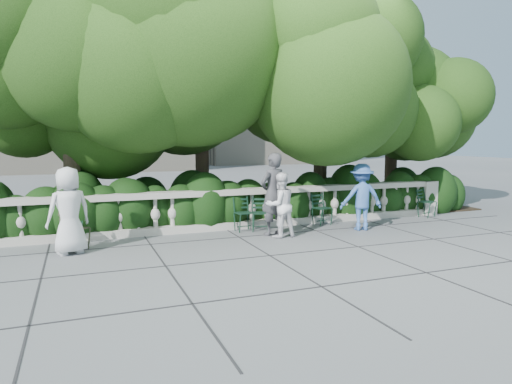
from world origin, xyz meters
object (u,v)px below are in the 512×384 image
object	(u,v)px
chair_c	(260,232)
chair_d	(326,226)
chair_b	(74,246)
person_older_blue	(361,197)
person_woman_grey	(273,194)
chair_e	(246,232)
person_businessman	(69,211)
chair_f	(431,218)
person_casual_man	(280,205)
chair_weathered	(83,251)

from	to	relation	value
chair_c	chair_d	xyz separation A→B (m)	(1.88, 0.14, 0.00)
chair_b	person_older_blue	xyz separation A→B (m)	(6.62, -0.69, 0.82)
person_woman_grey	chair_e	bearing A→B (deg)	-65.99
chair_b	person_businessman	xyz separation A→B (m)	(-0.05, -0.65, 0.85)
chair_f	person_casual_man	world-z (taller)	person_casual_man
chair_weathered	person_casual_man	size ratio (longest dim) A/B	0.57
chair_c	person_woman_grey	distance (m)	1.05
person_businessman	chair_f	bearing A→B (deg)	162.57
chair_c	person_casual_man	bearing A→B (deg)	-50.45
person_businessman	person_casual_man	world-z (taller)	person_businessman
chair_c	chair_d	world-z (taller)	same
chair_b	chair_f	xyz separation A→B (m)	(9.50, 0.05, 0.00)
chair_e	person_woman_grey	bearing A→B (deg)	-50.54
person_businessman	person_older_blue	world-z (taller)	person_businessman
chair_c	person_casual_man	xyz separation A→B (m)	(0.22, -0.67, 0.74)
chair_d	person_woman_grey	world-z (taller)	person_woman_grey
chair_f	person_woman_grey	world-z (taller)	person_woman_grey
chair_e	person_woman_grey	size ratio (longest dim) A/B	0.44
chair_c	person_older_blue	xyz separation A→B (m)	(2.43, -0.62, 0.82)
person_older_blue	chair_c	bearing A→B (deg)	-2.68
chair_f	person_woman_grey	bearing A→B (deg)	165.66
chair_c	person_woman_grey	xyz separation A→B (m)	(0.17, -0.37, 0.96)
chair_d	chair_f	xyz separation A→B (m)	(3.43, -0.02, 0.00)
person_woman_grey	person_casual_man	xyz separation A→B (m)	(0.05, -0.30, -0.22)
chair_b	chair_f	bearing A→B (deg)	0.31
chair_f	person_older_blue	size ratio (longest dim) A/B	0.51
chair_b	person_businessman	size ratio (longest dim) A/B	0.49
chair_b	person_businessman	distance (m)	1.07
chair_e	chair_f	distance (m)	5.63
person_businessman	chair_e	bearing A→B (deg)	168.61
person_older_blue	chair_e	bearing A→B (deg)	-3.64
person_woman_grey	person_businessman	bearing A→B (deg)	-16.84
person_woman_grey	chair_c	bearing A→B (deg)	-85.26
chair_d	chair_e	xyz separation A→B (m)	(-2.19, -0.01, 0.00)
chair_f	chair_weathered	bearing A→B (deg)	163.66
chair_b	chair_e	world-z (taller)	same
chair_c	person_woman_grey	world-z (taller)	person_woman_grey
chair_c	chair_e	world-z (taller)	same
chair_b	chair_e	xyz separation A→B (m)	(3.88, 0.06, 0.00)
person_businessman	person_older_blue	xyz separation A→B (m)	(6.66, -0.04, -0.03)
person_casual_man	person_older_blue	world-z (taller)	person_older_blue
chair_b	person_businessman	bearing A→B (deg)	-94.19
chair_d	chair_e	size ratio (longest dim) A/B	1.00
person_businessman	chair_d	bearing A→B (deg)	165.07
chair_f	person_casual_man	bearing A→B (deg)	169.01
chair_b	person_casual_man	size ratio (longest dim) A/B	0.57
chair_f	chair_e	bearing A→B (deg)	160.11
chair_d	person_older_blue	bearing A→B (deg)	-66.12
chair_d	chair_weathered	size ratio (longest dim) A/B	1.00
chair_b	chair_f	size ratio (longest dim) A/B	1.00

